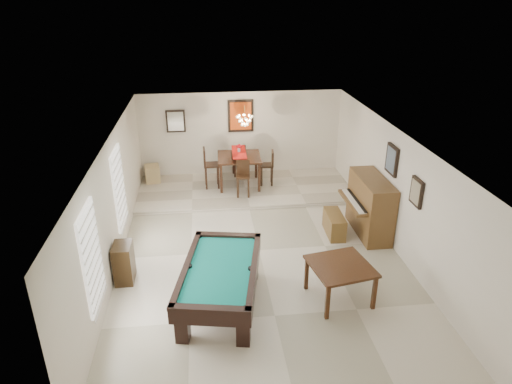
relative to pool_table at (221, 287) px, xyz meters
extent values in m
cube|color=beige|center=(0.93, 1.83, -0.41)|extent=(6.00, 9.00, 0.02)
cube|color=silver|center=(0.93, 6.33, 0.90)|extent=(6.00, 0.04, 2.60)
cube|color=silver|center=(0.93, -2.67, 0.90)|extent=(6.00, 0.04, 2.60)
cube|color=silver|center=(-2.07, 1.83, 0.90)|extent=(0.04, 9.00, 2.60)
cube|color=silver|center=(3.93, 1.83, 0.90)|extent=(0.04, 9.00, 2.60)
cube|color=white|center=(0.93, 1.83, 2.20)|extent=(6.00, 9.00, 0.04)
cube|color=beige|center=(0.93, 5.08, -0.34)|extent=(6.00, 2.50, 0.12)
cube|color=white|center=(-2.04, -0.37, 1.00)|extent=(0.06, 1.00, 1.70)
cube|color=white|center=(-2.04, 2.43, 1.00)|extent=(0.06, 1.00, 1.70)
cube|color=brown|center=(2.78, 2.37, -0.14)|extent=(0.39, 0.94, 0.51)
cube|color=black|center=(-1.85, 1.02, 0.00)|extent=(0.35, 0.53, 0.80)
cube|color=tan|center=(-1.73, 5.89, -0.05)|extent=(0.49, 0.58, 0.47)
cube|color=#D84C14|center=(0.93, 6.29, 1.50)|extent=(0.75, 0.06, 0.95)
cube|color=white|center=(-0.97, 6.29, 1.40)|extent=(0.55, 0.06, 0.65)
cube|color=slate|center=(3.89, 2.13, 1.50)|extent=(0.06, 0.55, 0.65)
cube|color=gray|center=(3.89, 0.83, 1.30)|extent=(0.06, 0.45, 0.55)
camera|label=1|loc=(-0.16, -6.84, 4.90)|focal=32.00mm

